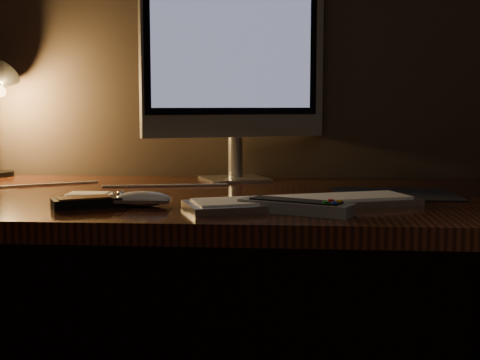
# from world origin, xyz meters

# --- Properties ---
(desk) EXTENTS (1.60, 0.75, 0.75)m
(desk) POSITION_xyz_m (0.00, 1.93, 0.62)
(desk) COLOR #3A180D
(desk) RESTS_ON ground
(monitor) EXTENTS (0.47, 0.23, 0.53)m
(monitor) POSITION_xyz_m (0.04, 2.14, 1.06)
(monitor) COLOR silver
(monitor) RESTS_ON desk
(keyboard) EXTENTS (0.49, 0.29, 0.02)m
(keyboard) POSITION_xyz_m (0.21, 1.70, 0.76)
(keyboard) COLOR silver
(keyboard) RESTS_ON desk
(mousepad) EXTENTS (0.28, 0.23, 0.00)m
(mousepad) POSITION_xyz_m (0.42, 1.88, 0.75)
(mousepad) COLOR black
(mousepad) RESTS_ON desk
(mouse) EXTENTS (0.11, 0.06, 0.02)m
(mouse) POSITION_xyz_m (-0.11, 1.67, 0.76)
(mouse) COLOR white
(mouse) RESTS_ON desk
(media_remote) EXTENTS (0.17, 0.13, 0.03)m
(media_remote) POSITION_xyz_m (-0.20, 1.65, 0.76)
(media_remote) COLOR black
(media_remote) RESTS_ON desk
(tv_remote) EXTENTS (0.22, 0.14, 0.03)m
(tv_remote) POSITION_xyz_m (0.20, 1.61, 0.76)
(tv_remote) COLOR gray
(tv_remote) RESTS_ON desk
(papers) EXTENTS (0.11, 0.08, 0.01)m
(papers) POSITION_xyz_m (-0.26, 1.82, 0.75)
(papers) COLOR white
(papers) RESTS_ON desk
(cable) EXTENTS (0.60, 0.22, 0.01)m
(cable) POSITION_xyz_m (-0.29, 1.97, 0.75)
(cable) COLOR white
(cable) RESTS_ON desk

